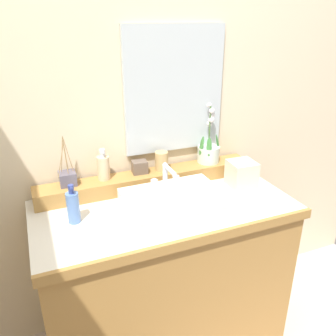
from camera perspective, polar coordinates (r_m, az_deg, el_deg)
name	(u,v)px	position (r m, az deg, el deg)	size (l,w,h in m)	color
wall_back	(135,85)	(1.83, -5.43, 13.29)	(3.14, 0.20, 2.67)	beige
vanity_cabinet	(165,277)	(1.88, -0.52, -17.29)	(1.20, 0.59, 0.85)	#A2753A
back_ledge	(149,179)	(1.80, -3.14, -1.87)	(1.13, 0.13, 0.08)	#A2753A
sink_basin	(176,203)	(1.57, 1.26, -5.78)	(0.44, 0.33, 0.26)	white
potted_plant	(209,150)	(1.91, 6.62, 2.96)	(0.13, 0.12, 0.32)	silver
soap_dispenser	(103,167)	(1.72, -10.46, 0.16)	(0.06, 0.06, 0.15)	#D2B48D
tumbler_cup	(161,161)	(1.80, -1.07, 1.15)	(0.07, 0.07, 0.10)	tan
reed_diffuser	(68,178)	(1.71, -16.03, -1.58)	(0.08, 0.08, 0.24)	#55505E
trinket_box	(140,167)	(1.77, -4.64, 0.16)	(0.08, 0.06, 0.06)	brown
lotion_bottle	(73,207)	(1.53, -15.18, -6.11)	(0.05, 0.06, 0.18)	#5579B9
tissue_box	(242,174)	(1.84, 11.88, -0.91)	(0.13, 0.13, 0.13)	beige
mirror	(175,91)	(1.79, 1.09, 12.50)	(0.53, 0.02, 0.62)	silver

